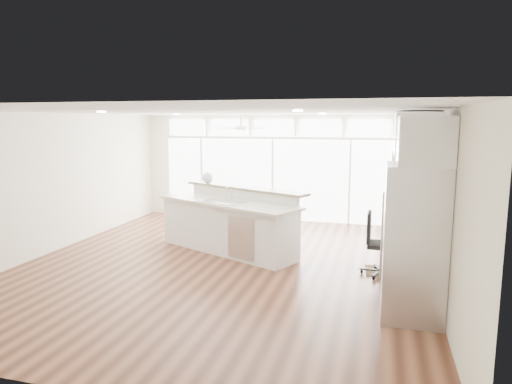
# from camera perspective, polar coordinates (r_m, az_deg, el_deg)

# --- Properties ---
(floor) EXTENTS (7.00, 8.00, 0.02)m
(floor) POSITION_cam_1_polar(r_m,az_deg,el_deg) (8.26, -4.24, -9.16)
(floor) COLOR #452315
(floor) RESTS_ON ground
(ceiling) EXTENTS (7.00, 8.00, 0.02)m
(ceiling) POSITION_cam_1_polar(r_m,az_deg,el_deg) (7.86, -4.47, 10.00)
(ceiling) COLOR white
(ceiling) RESTS_ON wall_back
(wall_back) EXTENTS (7.00, 0.04, 2.70)m
(wall_back) POSITION_cam_1_polar(r_m,az_deg,el_deg) (11.76, 2.20, 3.04)
(wall_back) COLOR white
(wall_back) RESTS_ON floor
(wall_front) EXTENTS (7.00, 0.04, 2.70)m
(wall_front) POSITION_cam_1_polar(r_m,az_deg,el_deg) (4.47, -21.98, -7.25)
(wall_front) COLOR white
(wall_front) RESTS_ON floor
(wall_left) EXTENTS (0.04, 8.00, 2.70)m
(wall_left) POSITION_cam_1_polar(r_m,az_deg,el_deg) (9.69, -24.25, 1.02)
(wall_left) COLOR white
(wall_left) RESTS_ON floor
(wall_right) EXTENTS (0.04, 8.00, 2.70)m
(wall_right) POSITION_cam_1_polar(r_m,az_deg,el_deg) (7.54, 21.58, -0.85)
(wall_right) COLOR white
(wall_right) RESTS_ON floor
(glass_wall) EXTENTS (5.80, 0.06, 2.08)m
(glass_wall) POSITION_cam_1_polar(r_m,az_deg,el_deg) (11.74, 2.13, 1.55)
(glass_wall) COLOR white
(glass_wall) RESTS_ON wall_back
(transom_row) EXTENTS (5.90, 0.06, 0.40)m
(transom_row) POSITION_cam_1_polar(r_m,az_deg,el_deg) (11.64, 2.17, 8.06)
(transom_row) COLOR white
(transom_row) RESTS_ON wall_back
(desk_window) EXTENTS (0.04, 0.85, 0.85)m
(desk_window) POSITION_cam_1_polar(r_m,az_deg,el_deg) (7.80, 21.14, 0.97)
(desk_window) COLOR silver
(desk_window) RESTS_ON wall_right
(ceiling_fan) EXTENTS (1.16, 1.16, 0.32)m
(ceiling_fan) POSITION_cam_1_polar(r_m,az_deg,el_deg) (10.67, -1.89, 8.53)
(ceiling_fan) COLOR white
(ceiling_fan) RESTS_ON ceiling
(recessed_lights) EXTENTS (3.40, 3.00, 0.02)m
(recessed_lights) POSITION_cam_1_polar(r_m,az_deg,el_deg) (8.04, -3.98, 9.83)
(recessed_lights) COLOR white
(recessed_lights) RESTS_ON ceiling
(oven_cabinet) EXTENTS (0.64, 1.20, 2.50)m
(oven_cabinet) POSITION_cam_1_polar(r_m,az_deg,el_deg) (9.30, 18.36, 0.43)
(oven_cabinet) COLOR white
(oven_cabinet) RESTS_ON floor
(desk_nook) EXTENTS (0.72, 1.30, 0.76)m
(desk_nook) POSITION_cam_1_polar(r_m,az_deg,el_deg) (8.01, 18.31, -7.25)
(desk_nook) COLOR white
(desk_nook) RESTS_ON floor
(upper_cabinets) EXTENTS (0.64, 1.30, 0.64)m
(upper_cabinets) POSITION_cam_1_polar(r_m,az_deg,el_deg) (7.72, 19.32, 6.95)
(upper_cabinets) COLOR white
(upper_cabinets) RESTS_ON wall_right
(refrigerator) EXTENTS (0.76, 0.90, 2.00)m
(refrigerator) POSITION_cam_1_polar(r_m,az_deg,el_deg) (6.26, 19.14, -5.90)
(refrigerator) COLOR #BABABF
(refrigerator) RESTS_ON floor
(fridge_cabinet) EXTENTS (0.64, 0.90, 0.60)m
(fridge_cabinet) POSITION_cam_1_polar(r_m,az_deg,el_deg) (6.07, 20.33, 6.05)
(fridge_cabinet) COLOR white
(fridge_cabinet) RESTS_ON wall_right
(framed_photos) EXTENTS (0.06, 0.22, 0.80)m
(framed_photos) POSITION_cam_1_polar(r_m,az_deg,el_deg) (8.43, 20.67, 0.51)
(framed_photos) COLOR black
(framed_photos) RESTS_ON wall_right
(kitchen_island) EXTENTS (3.29, 2.35, 1.23)m
(kitchen_island) POSITION_cam_1_polar(r_m,az_deg,el_deg) (8.95, -3.60, -3.59)
(kitchen_island) COLOR white
(kitchen_island) RESTS_ON floor
(rug) EXTENTS (0.88, 0.67, 0.01)m
(rug) POSITION_cam_1_polar(r_m,az_deg,el_deg) (8.20, 16.51, -9.53)
(rug) COLOR #322110
(rug) RESTS_ON floor
(office_chair) EXTENTS (0.56, 0.52, 1.05)m
(office_chair) POSITION_cam_1_polar(r_m,az_deg,el_deg) (7.86, 15.40, -6.34)
(office_chair) COLOR black
(office_chair) RESTS_ON floor
(fishbowl) EXTENTS (0.32, 0.32, 0.24)m
(fishbowl) POSITION_cam_1_polar(r_m,az_deg,el_deg) (9.77, -6.06, 1.79)
(fishbowl) COLOR silver
(fishbowl) RESTS_ON kitchen_island
(monitor) EXTENTS (0.12, 0.54, 0.45)m
(monitor) POSITION_cam_1_polar(r_m,az_deg,el_deg) (7.86, 17.94, -3.00)
(monitor) COLOR black
(monitor) RESTS_ON desk_nook
(keyboard) EXTENTS (0.15, 0.35, 0.02)m
(keyboard) POSITION_cam_1_polar(r_m,az_deg,el_deg) (7.90, 16.63, -4.48)
(keyboard) COLOR white
(keyboard) RESTS_ON desk_nook
(potted_plant) EXTENTS (0.33, 0.36, 0.25)m
(potted_plant) POSITION_cam_1_polar(r_m,az_deg,el_deg) (9.21, 18.78, 8.92)
(potted_plant) COLOR #355725
(potted_plant) RESTS_ON oven_cabinet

